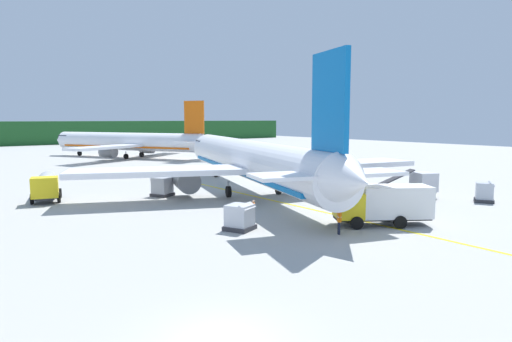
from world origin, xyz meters
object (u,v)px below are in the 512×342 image
at_px(airliner_foreground, 251,161).
at_px(service_truck_fuel, 412,185).
at_px(service_truck_catering, 46,185).
at_px(cargo_container_mid, 240,217).
at_px(airliner_mid_apron, 130,142).
at_px(crew_loader_left, 253,209).
at_px(crew_marshaller, 339,219).
at_px(cargo_container_near, 485,192).
at_px(cargo_container_far, 162,187).
at_px(service_truck_baggage, 384,203).

height_order(airliner_foreground, service_truck_fuel, airliner_foreground).
relative_size(service_truck_catering, cargo_container_mid, 2.66).
bearing_deg(airliner_mid_apron, service_truck_fuel, -85.24).
xyz_separation_m(cargo_container_mid, crew_loader_left, (2.08, 1.26, 0.09)).
bearing_deg(crew_marshaller, service_truck_fuel, 18.31).
distance_m(service_truck_fuel, crew_marshaller, 16.88).
bearing_deg(cargo_container_mid, crew_marshaller, -47.43).
relative_size(crew_marshaller, crew_loader_left, 1.03).
distance_m(service_truck_fuel, cargo_container_near, 6.26).
relative_size(service_truck_catering, crew_loader_left, 3.78).
xyz_separation_m(airliner_mid_apron, service_truck_fuel, (4.89, -58.76, -1.90)).
xyz_separation_m(service_truck_fuel, service_truck_catering, (-28.43, 19.59, 0.23)).
bearing_deg(crew_marshaller, crew_loader_left, 111.37).
xyz_separation_m(cargo_container_near, cargo_container_far, (-21.99, 20.64, 0.04)).
bearing_deg(cargo_container_far, crew_loader_left, -88.29).
bearing_deg(service_truck_baggage, cargo_container_near, 0.07).
xyz_separation_m(service_truck_fuel, cargo_container_far, (-18.86, 15.23, -0.23)).
bearing_deg(airliner_foreground, service_truck_fuel, -43.67).
distance_m(airliner_foreground, airliner_mid_apron, 48.40).
distance_m(airliner_mid_apron, crew_marshaller, 65.06).
relative_size(cargo_container_near, cargo_container_far, 0.92).
relative_size(service_truck_catering, crew_marshaller, 3.69).
xyz_separation_m(service_truck_catering, crew_loader_left, (10.00, -18.74, -0.42)).
bearing_deg(crew_marshaller, service_truck_baggage, -1.63).
relative_size(cargo_container_near, crew_marshaller, 1.30).
bearing_deg(airliner_mid_apron, airliner_foreground, -97.62).
xyz_separation_m(airliner_foreground, airliner_mid_apron, (6.42, 47.97, -0.33)).
height_order(service_truck_baggage, crew_marshaller, service_truck_baggage).
distance_m(service_truck_fuel, cargo_container_mid, 20.52).
relative_size(cargo_container_far, crew_loader_left, 1.44).
xyz_separation_m(service_truck_catering, crew_marshaller, (12.40, -24.89, -0.39)).
height_order(service_truck_catering, crew_marshaller, service_truck_catering).
relative_size(service_truck_baggage, crew_marshaller, 4.01).
distance_m(cargo_container_mid, crew_marshaller, 6.64).
distance_m(service_truck_fuel, cargo_container_far, 24.24).
height_order(cargo_container_near, crew_marshaller, cargo_container_near).
bearing_deg(cargo_container_mid, cargo_container_near, -11.93).
bearing_deg(service_truck_baggage, cargo_container_far, 109.43).
relative_size(service_truck_catering, cargo_container_near, 2.84).
xyz_separation_m(airliner_mid_apron, cargo_container_near, (8.02, -64.18, -2.16)).
xyz_separation_m(service_truck_fuel, crew_marshaller, (-16.03, -5.30, -0.16)).
height_order(cargo_container_near, cargo_container_far, cargo_container_far).
bearing_deg(airliner_foreground, crew_loader_left, -125.57).
xyz_separation_m(airliner_mid_apron, cargo_container_mid, (-15.62, -59.18, -2.18)).
bearing_deg(cargo_container_far, service_truck_catering, 155.52).
bearing_deg(crew_loader_left, service_truck_fuel, -2.61).
height_order(airliner_foreground, cargo_container_mid, airliner_foreground).
relative_size(service_truck_fuel, crew_marshaller, 4.17).
bearing_deg(cargo_container_near, service_truck_catering, 141.61).
distance_m(airliner_foreground, service_truck_baggage, 16.33).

